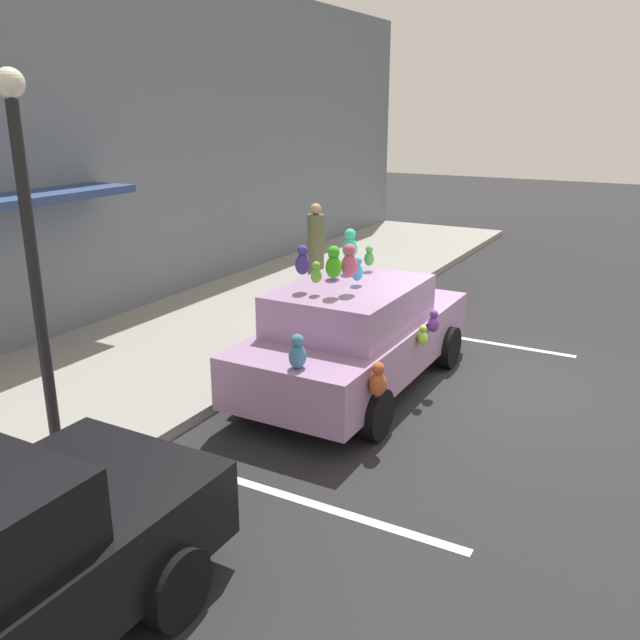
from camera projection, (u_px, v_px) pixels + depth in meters
ground_plane at (497, 386)px, 9.69m from camera, size 60.00×60.00×0.00m
sidewalk at (218, 328)px, 11.97m from camera, size 24.00×4.00×0.15m
storefront_building at (112, 145)px, 11.99m from camera, size 24.00×1.25×6.40m
parking_stripe_front at (467, 339)px, 11.64m from camera, size 0.12×3.60×0.01m
parking_stripe_rear at (299, 500)px, 6.88m from camera, size 0.12×3.60×0.01m
plush_covered_car at (356, 333)px, 9.42m from camera, size 4.34×2.11×2.19m
teddy_bear_on_sidewalk at (333, 290)px, 12.94m from camera, size 0.37×0.31×0.71m
street_lamp_post at (30, 239)px, 6.52m from camera, size 0.28×0.28×4.03m
pedestrian_near_shopfront at (316, 245)px, 14.84m from camera, size 0.36×0.36×1.70m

